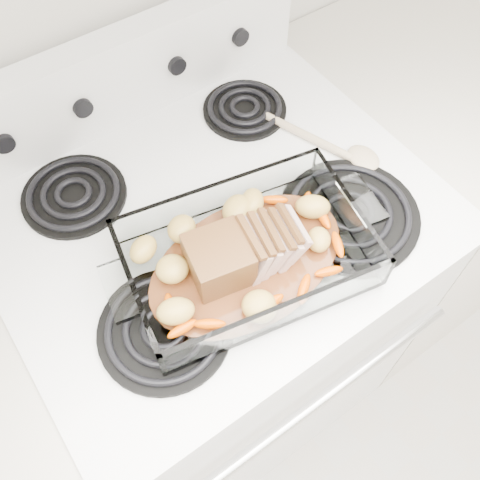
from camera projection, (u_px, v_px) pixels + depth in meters
electric_range at (218, 312)px, 1.34m from camera, size 0.78×0.70×1.12m
counter_right at (407, 195)px, 1.56m from camera, size 0.58×0.68×0.93m
baking_dish at (247, 258)px, 0.87m from camera, size 0.38×0.25×0.07m
pork_roast at (238, 256)px, 0.84m from camera, size 0.19×0.09×0.08m
roast_vegetables at (234, 243)px, 0.88m from camera, size 0.32×0.17×0.04m
wooden_spoon at (339, 148)px, 1.02m from camera, size 0.12×0.23×0.02m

